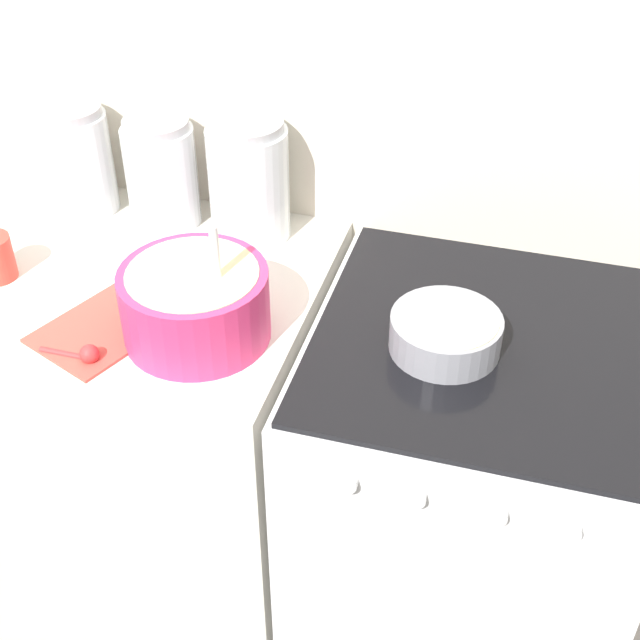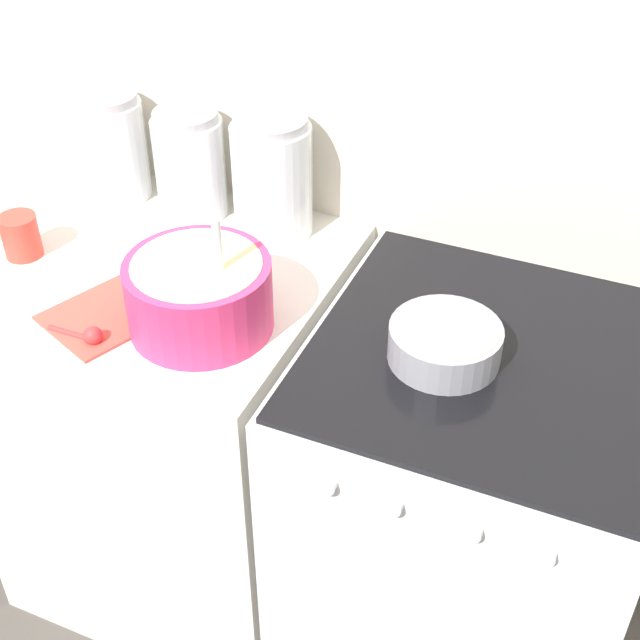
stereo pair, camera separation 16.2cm
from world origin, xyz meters
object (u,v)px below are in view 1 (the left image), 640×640
Objects in this scene: storage_jar_left at (79,166)px; storage_jar_middle at (162,179)px; storage_jar_right at (249,188)px; stove at (463,506)px; mixing_bowl at (195,300)px; baking_pan at (446,332)px.

storage_jar_left is 1.02× the size of storage_jar_middle.
stove is at bearing -22.74° from storage_jar_right.
storage_jar_middle is (-0.22, 0.36, 0.02)m from mixing_bowl.
baking_pan is at bearing -30.34° from storage_jar_right.
baking_pan is (-0.08, -0.05, 0.51)m from stove.
storage_jar_right is at bearing 93.55° from mixing_bowl.
storage_jar_right reaches higher than baking_pan.
storage_jar_right is at bearing 149.66° from baking_pan.
storage_jar_left reaches higher than baking_pan.
baking_pan is at bearing -17.55° from storage_jar_left.
mixing_bowl is (-0.53, -0.13, 0.55)m from stove.
mixing_bowl reaches higher than baking_pan.
storage_jar_right is (-0.55, 0.23, 0.58)m from stove.
mixing_bowl is 1.03× the size of storage_jar_right.
storage_jar_right is at bearing 157.26° from stove.
mixing_bowl is 1.13× the size of storage_jar_middle.
storage_jar_middle is 0.20m from storage_jar_right.
storage_jar_right is (-0.02, 0.36, 0.03)m from mixing_bowl.
stove is at bearing -13.59° from storage_jar_left.
storage_jar_right is (-0.47, 0.28, 0.08)m from baking_pan.
storage_jar_middle is (0.20, 0.00, -0.00)m from storage_jar_left.
storage_jar_middle is at bearing 180.00° from storage_jar_right.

